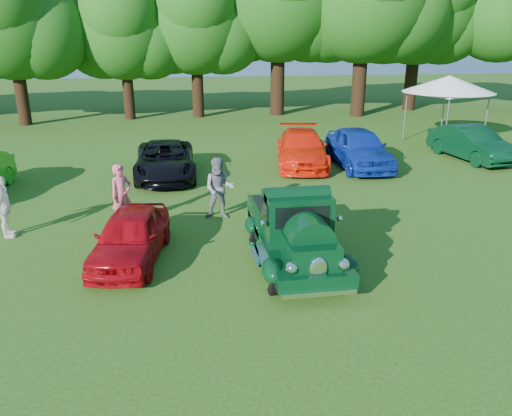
{
  "coord_description": "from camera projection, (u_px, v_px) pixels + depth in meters",
  "views": [
    {
      "loc": [
        -1.82,
        -10.7,
        5.35
      ],
      "look_at": [
        0.1,
        1.42,
        1.1
      ],
      "focal_mm": 35.0,
      "sensor_mm": 36.0,
      "label": 1
    }
  ],
  "objects": [
    {
      "name": "spectator_pink",
      "position": [
        121.0,
        195.0,
        14.58
      ],
      "size": [
        0.81,
        0.77,
        1.86
      ],
      "primitive_type": "imported",
      "rotation": [
        0.0,
        0.0,
        0.68
      ],
      "color": "#C85262",
      "rests_on": "ground"
    },
    {
      "name": "spectator_grey",
      "position": [
        219.0,
        188.0,
        15.17
      ],
      "size": [
        1.03,
        0.87,
        1.9
      ],
      "primitive_type": "imported",
      "rotation": [
        0.0,
        0.0,
        -0.18
      ],
      "color": "slate",
      "rests_on": "ground"
    },
    {
      "name": "hero_pickup",
      "position": [
        294.0,
        232.0,
        12.25
      ],
      "size": [
        2.18,
        4.69,
        1.83
      ],
      "color": "black",
      "rests_on": "ground"
    },
    {
      "name": "back_car_orange",
      "position": [
        302.0,
        148.0,
        21.54
      ],
      "size": [
        2.93,
        5.39,
        1.48
      ],
      "primitive_type": "imported",
      "rotation": [
        0.0,
        0.0,
        -0.17
      ],
      "color": "red",
      "rests_on": "ground"
    },
    {
      "name": "ground",
      "position": [
        261.0,
        270.0,
        12.0
      ],
      "size": [
        120.0,
        120.0,
        0.0
      ],
      "primitive_type": "plane",
      "color": "#274810",
      "rests_on": "ground"
    },
    {
      "name": "red_convertible",
      "position": [
        131.0,
        236.0,
        12.38
      ],
      "size": [
        2.11,
        3.94,
        1.28
      ],
      "primitive_type": "imported",
      "rotation": [
        0.0,
        0.0,
        -0.17
      ],
      "color": "#99060E",
      "rests_on": "ground"
    },
    {
      "name": "tree_line",
      "position": [
        213.0,
        6.0,
        31.92
      ],
      "size": [
        63.79,
        11.33,
        12.48
      ],
      "color": "black",
      "rests_on": "ground"
    },
    {
      "name": "back_car_black",
      "position": [
        165.0,
        160.0,
        19.73
      ],
      "size": [
        2.31,
        4.97,
        1.38
      ],
      "primitive_type": "imported",
      "rotation": [
        0.0,
        0.0,
        0.0
      ],
      "color": "black",
      "rests_on": "ground"
    },
    {
      "name": "canopy_tent",
      "position": [
        449.0,
        85.0,
        25.41
      ],
      "size": [
        5.81,
        5.81,
        3.44
      ],
      "rotation": [
        0.0,
        0.0,
        0.33
      ],
      "color": "white",
      "rests_on": "ground"
    },
    {
      "name": "spectator_white",
      "position": [
        4.0,
        207.0,
        13.73
      ],
      "size": [
        0.52,
        1.06,
        1.75
      ],
      "primitive_type": "imported",
      "rotation": [
        0.0,
        0.0,
        1.66
      ],
      "color": "white",
      "rests_on": "ground"
    },
    {
      "name": "back_car_green",
      "position": [
        472.0,
        143.0,
        22.48
      ],
      "size": [
        2.14,
        4.73,
        1.51
      ],
      "primitive_type": "imported",
      "rotation": [
        0.0,
        0.0,
        0.12
      ],
      "color": "black",
      "rests_on": "ground"
    },
    {
      "name": "back_car_blue",
      "position": [
        359.0,
        148.0,
        21.2
      ],
      "size": [
        2.07,
        4.92,
        1.66
      ],
      "primitive_type": "imported",
      "rotation": [
        0.0,
        0.0,
        -0.02
      ],
      "color": "#0D2895",
      "rests_on": "ground"
    }
  ]
}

